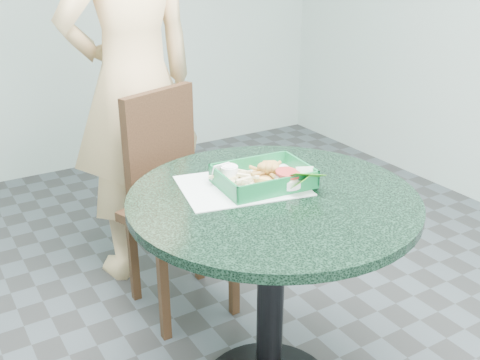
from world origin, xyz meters
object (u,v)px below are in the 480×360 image
crab_sandwich (269,175)px  sauce_ramekin (229,177)px  cafe_table (272,249)px  food_basket (263,186)px  dining_chair (171,189)px  diner_person (131,41)px

crab_sandwich → sauce_ramekin: crab_sandwich is taller
cafe_table → food_basket: 0.20m
dining_chair → diner_person: bearing=70.0°
cafe_table → dining_chair: 0.70m
cafe_table → food_basket: food_basket is taller
dining_chair → sauce_ramekin: dining_chair is taller
cafe_table → dining_chair: (-0.03, 0.70, -0.05)m
dining_chair → diner_person: diner_person is taller
food_basket → diner_person: bearing=92.6°
dining_chair → crab_sandwich: dining_chair is taller
cafe_table → sauce_ramekin: size_ratio=16.14×
food_basket → crab_sandwich: size_ratio=2.55×
diner_person → sauce_ramekin: diner_person is taller
cafe_table → food_basket: bearing=79.5°
food_basket → sauce_ramekin: 0.11m
dining_chair → food_basket: (0.04, -0.62, 0.24)m
cafe_table → dining_chair: dining_chair is taller
diner_person → food_basket: (0.04, -0.96, -0.32)m
crab_sandwich → sauce_ramekin: size_ratio=2.02×
diner_person → food_basket: 1.01m
dining_chair → cafe_table: bearing=-108.1°
food_basket → sauce_ramekin: bearing=150.6°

